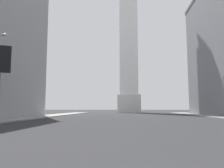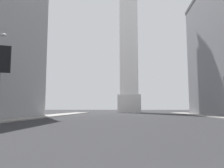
{
  "view_description": "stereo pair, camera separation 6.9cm",
  "coord_description": "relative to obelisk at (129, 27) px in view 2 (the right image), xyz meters",
  "views": [
    {
      "loc": [
        -0.41,
        -2.99,
        1.7
      ],
      "look_at": [
        -4.3,
        50.15,
        7.55
      ],
      "focal_mm": 35.0,
      "sensor_mm": 36.0,
      "label": 1
    },
    {
      "loc": [
        -0.34,
        -2.99,
        1.7
      ],
      "look_at": [
        -4.3,
        50.15,
        7.55
      ],
      "focal_mm": 35.0,
      "sensor_mm": 36.0,
      "label": 2
    }
  ],
  "objects": [
    {
      "name": "sidewalk_left",
      "position": [
        -16.88,
        -50.14,
        -32.78
      ],
      "size": [
        5.0,
        94.01,
        0.15
      ],
      "primitive_type": "cube",
      "color": "gray",
      "rests_on": "ground_plane"
    },
    {
      "name": "obelisk",
      "position": [
        0.0,
        0.0,
        0.0
      ],
      "size": [
        8.3,
        8.3,
        68.83
      ],
      "color": "silver",
      "rests_on": "ground_plane"
    }
  ]
}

